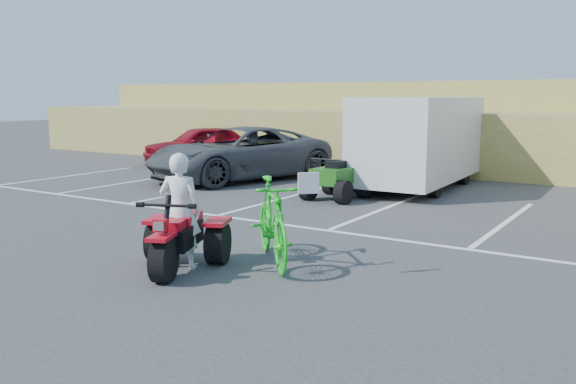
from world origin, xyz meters
The scene contains 11 objects.
ground centered at (0.00, 0.00, 0.00)m, with size 100.00×100.00×0.00m, color #343436.
parking_stripes centered at (0.87, 4.07, 0.00)m, with size 28.00×5.16×0.01m.
grass_embankment centered at (0.00, 15.48, 1.42)m, with size 40.00×8.50×3.10m.
red_trike_atv centered at (-0.58, -1.12, 0.00)m, with size 1.26×1.68×1.09m, color #B50A19, non-canonical shape.
rider centered at (-0.64, -0.98, 0.87)m, with size 0.63×0.42×1.74m, color white.
green_dirt_bike centered at (0.38, -0.06, 0.66)m, with size 0.62×2.19×1.31m, color #14BF19.
grey_pickup centered at (-5.71, 7.20, 0.80)m, with size 2.66×5.77×1.60m, color #404447.
red_car centered at (-9.43, 9.77, 0.72)m, with size 1.71×4.25×1.45m, color maroon.
cargo_trailer centered at (-0.49, 8.53, 1.35)m, with size 2.30×5.42×2.50m.
quad_atv_blue centered at (-1.54, 7.57, 0.00)m, with size 1.06×1.42×0.93m, color navy, non-canonical shape.
quad_atv_green centered at (-1.55, 5.69, 0.00)m, with size 1.23×1.64×1.07m, color #1B5814, non-canonical shape.
Camera 1 is at (5.47, -7.59, 2.57)m, focal length 38.00 mm.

